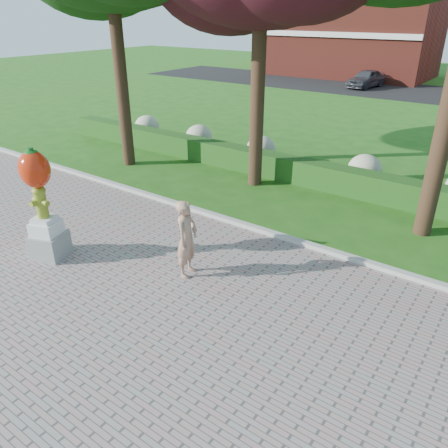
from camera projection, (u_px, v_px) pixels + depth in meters
name	position (u px, v px, depth m)	size (l,w,h in m)	color
ground	(184.00, 284.00, 9.32)	(100.00, 100.00, 0.00)	#205515
walkway	(6.00, 408.00, 6.40)	(40.00, 14.00, 0.04)	gray
curb	(258.00, 230.00, 11.47)	(40.00, 0.18, 0.15)	#ADADA5
lawn_hedge	(323.00, 176.00, 14.23)	(24.00, 0.70, 0.80)	#1C4513
hydrangea_row	(352.00, 167.00, 14.60)	(20.10, 1.10, 0.99)	#B5B38A
building_left	(350.00, 33.00, 37.76)	(14.00, 8.00, 7.00)	maroon
hydrant_sculpture	(41.00, 202.00, 9.72)	(0.91, 0.91, 2.63)	gray
woman	(187.00, 239.00, 9.25)	(0.63, 0.42, 1.74)	tan
parked_car	(366.00, 79.00, 32.50)	(1.53, 3.81, 1.30)	#3D3E44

